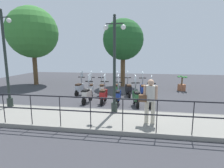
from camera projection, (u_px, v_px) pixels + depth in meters
The scene contains 20 objects.
ground_plane at pixel (120, 100), 9.88m from camera, with size 28.00×28.00×0.00m, color #38383D.
promenade_walkway at pixel (111, 120), 6.79m from camera, with size 2.20×20.00×0.15m.
fence_railing at pixel (106, 108), 5.64m from camera, with size 0.04×16.03×1.07m.
lamp_post_near at pixel (114, 71), 7.21m from camera, with size 0.26×0.90×4.00m.
lamp_post_far at pixel (6, 65), 7.94m from camera, with size 0.26×0.90×4.39m.
pedestrian_with_bag at pixel (150, 98), 6.10m from camera, with size 0.33×0.65×1.59m.
tree_large at pixel (33, 33), 14.33m from camera, with size 4.14×4.14×6.41m.
tree_distant at pixel (123, 40), 13.65m from camera, with size 3.18×3.18×5.30m.
potted_palm at pixel (182, 84), 12.48m from camera, with size 1.06×0.66×1.05m.
scooter_near_0 at pixel (151, 97), 8.70m from camera, with size 1.23×0.44×1.54m.
scooter_near_1 at pixel (136, 96), 8.80m from camera, with size 1.22×0.50×1.54m.
scooter_near_2 at pixel (118, 95), 9.04m from camera, with size 1.23×0.44×1.54m.
scooter_near_3 at pixel (104, 94), 9.24m from camera, with size 1.23×0.44×1.54m.
scooter_near_4 at pixel (87, 94), 9.32m from camera, with size 1.23×0.45×1.54m.
scooter_far_0 at pixel (143, 89), 10.63m from camera, with size 1.23×0.44×1.54m.
scooter_far_1 at pixel (128, 89), 10.76m from camera, with size 1.21×0.52×1.54m.
scooter_far_2 at pixel (116, 88), 10.89m from camera, with size 1.23×0.44×1.54m.
scooter_far_3 at pixel (102, 88), 10.83m from camera, with size 1.21×0.52×1.54m.
scooter_far_4 at pixel (91, 88), 10.95m from camera, with size 1.22×0.47×1.54m.
scooter_far_5 at pixel (80, 88), 11.05m from camera, with size 1.23×0.46×1.54m.
Camera 1 is at (-9.53, -1.01, 2.60)m, focal length 28.00 mm.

